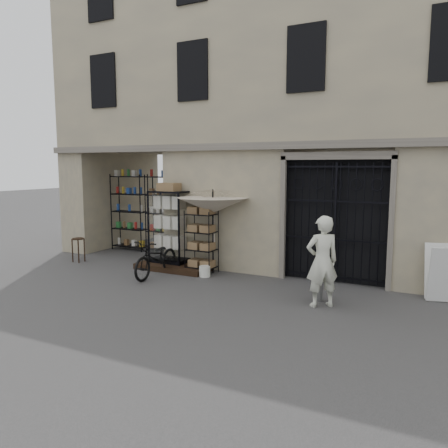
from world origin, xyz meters
The scene contains 15 objects.
ground centered at (0.00, 0.00, 0.00)m, with size 80.00×80.00×0.00m, color black.
main_building centered at (0.00, 4.00, 4.50)m, with size 14.00×4.00×9.00m, color tan.
shop_recess centered at (-4.50, 2.80, 1.50)m, with size 3.00×1.70×3.00m, color black.
shop_shelving centered at (-4.55, 3.30, 1.25)m, with size 2.70×0.50×2.50m, color black.
iron_gate centered at (1.75, 2.28, 1.50)m, with size 2.50×0.21×3.00m.
step_platform centered at (-2.40, 1.55, 0.07)m, with size 2.00×0.90×0.15m, color black.
display_cabinet centered at (-2.63, 1.72, 1.02)m, with size 1.11×0.88×2.11m.
wire_rack centered at (-1.54, 1.58, 0.80)m, with size 0.79×0.63×1.64m.
market_umbrella centered at (-1.28, 1.71, 1.88)m, with size 1.91×1.94×2.61m.
white_bucket centered at (-1.28, 1.26, 0.13)m, with size 0.28×0.28×0.27m, color silver.
bicycle centered at (-2.37, 0.75, 0.00)m, with size 0.63×0.94×1.80m, color black.
wooden_stool centered at (-5.38, 1.11, 0.37)m, with size 0.41×0.41×0.70m.
steel_bollard centered at (1.81, 0.56, 0.40)m, with size 0.15×0.15×0.81m, color slate.
shopkeeper centered at (1.93, 0.26, 0.00)m, with size 0.66×1.81×0.43m, color beige.
easel_sign centered at (4.03, 1.67, 0.60)m, with size 0.69×0.75×1.15m.
Camera 1 is at (3.98, -8.09, 2.76)m, focal length 35.00 mm.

